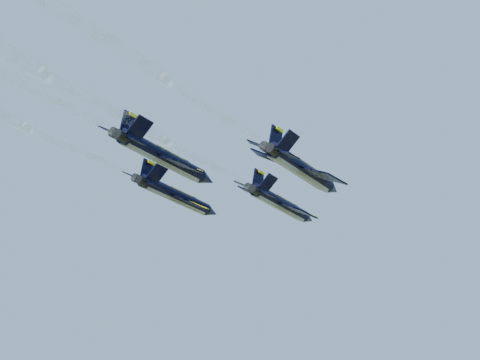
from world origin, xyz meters
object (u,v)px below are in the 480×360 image
at_px(jet_right, 303,170).
at_px(jet_slot, 166,158).
at_px(jet_left, 177,196).
at_px(jet_lead, 282,204).

bearing_deg(jet_right, jet_slot, -130.22).
xyz_separation_m(jet_left, jet_right, (20.26, -3.48, 0.00)).
bearing_deg(jet_lead, jet_right, -49.02).
distance_m(jet_left, jet_right, 20.55).
height_order(jet_lead, jet_right, same).
xyz_separation_m(jet_lead, jet_right, (8.70, -13.88, 0.00)).
distance_m(jet_lead, jet_slot, 25.41).
height_order(jet_left, jet_slot, same).
height_order(jet_lead, jet_slot, same).
relative_size(jet_lead, jet_left, 1.00).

